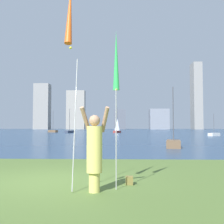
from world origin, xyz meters
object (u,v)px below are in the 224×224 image
object	(u,v)px
kite_flag_right	(116,63)
sailboat_1	(214,134)
sailboat_0	(117,125)
sailboat_4	(69,131)
person	(94,150)
bag	(129,180)
kite_flag_left	(70,18)
sailboat_2	(53,131)
sailboat_3	(173,144)

from	to	relation	value
kite_flag_right	sailboat_1	distance (m)	37.27
sailboat_0	sailboat_4	distance (m)	10.31
sailboat_0	sailboat_1	xyz separation A→B (m)	(14.79, -17.32, -1.35)
person	bag	xyz separation A→B (m)	(0.83, 0.82, -0.87)
bag	person	bearing A→B (deg)	-135.22
sailboat_1	sailboat_4	size ratio (longest dim) A/B	0.65
kite_flag_left	sailboat_1	xyz separation A→B (m)	(14.96, 35.32, -3.66)
kite_flag_right	sailboat_1	xyz separation A→B (m)	(13.96, 34.44, -2.84)
kite_flag_right	sailboat_1	bearing A→B (deg)	67.93
kite_flag_left	sailboat_4	bearing A→B (deg)	101.02
sailboat_0	sailboat_4	bearing A→B (deg)	-170.83
sailboat_4	person	bearing A→B (deg)	-78.33
sailboat_1	sailboat_2	distance (m)	36.46
sailboat_1	sailboat_4	distance (m)	29.42
bag	sailboat_1	distance (m)	36.61
bag	kite_flag_right	bearing A→B (deg)	-125.81
kite_flag_right	sailboat_3	bearing A→B (deg)	73.19
sailboat_0	sailboat_4	size ratio (longest dim) A/B	1.09
person	sailboat_1	world-z (taller)	sailboat_1
person	sailboat_0	size ratio (longest dim) A/B	0.35
person	sailboat_3	world-z (taller)	sailboat_3
sailboat_1	sailboat_3	xyz separation A→B (m)	(-10.22, -22.05, 0.05)
kite_flag_left	sailboat_4	world-z (taller)	sailboat_4
kite_flag_left	sailboat_1	bearing A→B (deg)	67.04
bag	sailboat_3	world-z (taller)	sailboat_3
person	sailboat_0	distance (m)	52.13
sailboat_1	sailboat_2	bearing A→B (deg)	144.76
sailboat_3	person	bearing A→B (deg)	-108.40
sailboat_1	sailboat_3	size ratio (longest dim) A/B	0.78
kite_flag_right	sailboat_4	bearing A→B (deg)	102.30
sailboat_4	sailboat_0	bearing A→B (deg)	9.17
kite_flag_right	person	bearing A→B (deg)	-143.80
person	sailboat_1	distance (m)	37.69
kite_flag_left	sailboat_1	world-z (taller)	kite_flag_left
kite_flag_left	sailboat_2	xyz separation A→B (m)	(-14.82, 56.36, -3.58)
person	sailboat_1	bearing A→B (deg)	65.66
sailboat_0	sailboat_1	distance (m)	22.82
person	bag	distance (m)	1.46
sailboat_1	person	bearing A→B (deg)	-112.56
sailboat_2	sailboat_4	xyz separation A→B (m)	(4.89, -5.35, 0.00)
sailboat_0	sailboat_2	distance (m)	15.49
kite_flag_left	bag	size ratio (longest dim) A/B	22.00
kite_flag_right	sailboat_3	world-z (taller)	sailboat_3
kite_flag_left	sailboat_2	distance (m)	58.38
kite_flag_left	sailboat_2	bearing A→B (deg)	104.73
kite_flag_right	sailboat_4	distance (m)	51.38
sailboat_4	sailboat_3	bearing A→B (deg)	-68.76
kite_flag_left	sailboat_0	distance (m)	52.69
sailboat_2	sailboat_4	bearing A→B (deg)	-47.58
sailboat_0	sailboat_2	size ratio (longest dim) A/B	1.12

